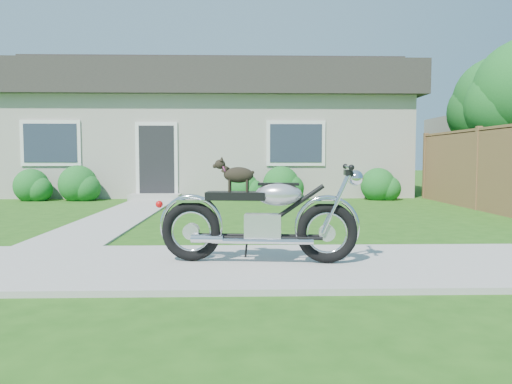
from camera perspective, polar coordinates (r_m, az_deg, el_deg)
ground at (r=5.63m, az=-11.37°, el=-8.38°), size 80.00×80.00×0.00m
sidewalk at (r=5.63m, az=-11.37°, el=-8.18°), size 24.00×2.20×0.04m
walkway at (r=10.77m, az=-14.74°, el=-2.45°), size 1.20×8.00×0.03m
house at (r=17.47m, az=-4.75°, el=7.13°), size 12.60×7.03×4.50m
fence at (r=12.39m, az=24.02°, el=2.46°), size 0.12×6.62×1.90m
tree_far at (r=18.26m, az=26.46°, el=8.84°), size 2.93×2.92×4.48m
shrub_row at (r=13.99m, az=-6.65°, el=0.78°), size 10.62×1.06×1.06m
potted_plant_left at (r=14.78m, az=-20.38°, el=0.48°), size 0.85×0.85×0.71m
potted_plant_right at (r=14.00m, az=-0.87°, el=0.51°), size 0.54×0.54×0.69m
motorcycle_with_dog at (r=5.48m, az=0.75°, el=-2.87°), size 2.22×0.60×1.13m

